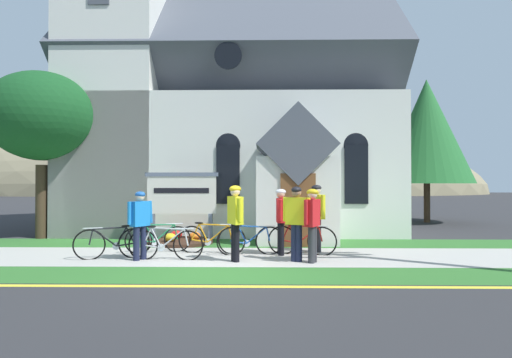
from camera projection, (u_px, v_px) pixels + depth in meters
name	position (u px, v px, depth m)	size (l,w,h in m)	color
ground	(231.00, 244.00, 12.13)	(140.00, 140.00, 0.00)	#2B2B2D
sidewalk_slab	(217.00, 256.00, 10.06)	(32.00, 2.60, 0.01)	#A8A59E
grass_verge	(206.00, 275.00, 8.03)	(32.00, 1.47, 0.01)	#2D6628
church_lawn	(225.00, 243.00, 12.29)	(24.00, 1.85, 0.01)	#2D6628
curb_paint_stripe	(199.00, 286.00, 7.14)	(28.00, 0.16, 0.01)	yellow
church_building	(229.00, 118.00, 18.20)	(12.37, 12.47, 12.49)	silver
church_sign	(182.00, 196.00, 12.52)	(2.25, 0.13, 2.15)	slate
flower_bed	(180.00, 241.00, 12.29)	(1.99, 1.99, 0.34)	#382319
bicycle_silver	(165.00, 244.00, 9.61)	(1.81, 0.12, 0.83)	black
bicycle_green	(158.00, 239.00, 10.63)	(1.62, 0.55, 0.80)	black
bicycle_blue	(250.00, 240.00, 10.30)	(1.70, 0.30, 0.81)	black
bicycle_black	(112.00, 243.00, 9.77)	(1.70, 0.54, 0.82)	black
bicycle_white	(211.00, 239.00, 10.50)	(1.78, 0.27, 0.83)	black
bicycle_red	(302.00, 240.00, 10.31)	(1.72, 0.37, 0.82)	black
cyclist_in_blue_jersey	(296.00, 217.00, 9.39)	(0.61, 0.45, 1.74)	#191E38
cyclist_in_yellow_jersey	(316.00, 212.00, 10.73)	(0.42, 0.69, 1.77)	#2D2D33
cyclist_in_white_jersey	(312.00, 219.00, 9.26)	(0.43, 0.60, 1.69)	#2D2D33
cyclist_in_red_jersey	(235.00, 216.00, 9.39)	(0.40, 0.81, 1.76)	black
cyclist_in_orange_jersey	(140.00, 220.00, 9.58)	(0.46, 0.55, 1.62)	#191E38
cyclist_in_green_jersey	(281.00, 216.00, 10.28)	(0.28, 0.72, 1.67)	black
roadside_conifer	(427.00, 131.00, 18.96)	(4.16, 4.16, 6.69)	#3D2D1E
yard_deciduous_tree	(42.00, 117.00, 13.48)	(3.52, 3.52, 5.50)	#3D2D1E
distant_hill	(199.00, 193.00, 73.89)	(102.59, 40.79, 25.35)	#847A5B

